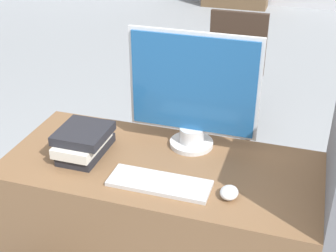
{
  "coord_description": "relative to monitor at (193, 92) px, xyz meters",
  "views": [
    {
      "loc": [
        0.5,
        -1.2,
        1.8
      ],
      "look_at": [
        0.04,
        0.26,
        0.96
      ],
      "focal_mm": 50.0,
      "sensor_mm": 36.0,
      "label": 1
    }
  ],
  "objects": [
    {
      "name": "carrel_divider",
      "position": [
        0.58,
        -0.16,
        -0.38
      ],
      "size": [
        0.07,
        0.61,
        1.25
      ],
      "color": "slate",
      "rests_on": "ground_plane"
    },
    {
      "name": "keyboard",
      "position": [
        -0.04,
        -0.32,
        -0.24
      ],
      "size": [
        0.38,
        0.14,
        0.02
      ],
      "color": "silver",
      "rests_on": "desk"
    },
    {
      "name": "mouse",
      "position": [
        0.22,
        -0.31,
        -0.23
      ],
      "size": [
        0.07,
        0.08,
        0.04
      ],
      "color": "silver",
      "rests_on": "desk"
    },
    {
      "name": "monitor",
      "position": [
        0.0,
        0.0,
        0.0
      ],
      "size": [
        0.54,
        0.18,
        0.5
      ],
      "color": "silver",
      "rests_on": "desk"
    },
    {
      "name": "far_chair",
      "position": [
        -0.11,
        1.69,
        -0.53
      ],
      "size": [
        0.44,
        0.44,
        0.87
      ],
      "rotation": [
        0.0,
        0.0,
        -0.82
      ],
      "color": "#38281E",
      "rests_on": "ground_plane"
    },
    {
      "name": "book_stack",
      "position": [
        -0.4,
        -0.2,
        -0.19
      ],
      "size": [
        0.2,
        0.27,
        0.12
      ],
      "color": "#232328",
      "rests_on": "desk"
    },
    {
      "name": "desk",
      "position": [
        -0.08,
        -0.18,
        -0.63
      ],
      "size": [
        1.27,
        0.58,
        0.77
      ],
      "color": "brown",
      "rests_on": "ground_plane"
    }
  ]
}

